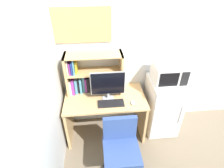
# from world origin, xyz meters

# --- Properties ---
(wall_back) EXTENTS (6.40, 0.04, 2.60)m
(wall_back) POSITION_xyz_m (0.40, 0.02, 1.30)
(wall_back) COLOR silver
(wall_back) RESTS_ON ground_plane
(wall_left) EXTENTS (0.04, 4.40, 2.60)m
(wall_left) POSITION_xyz_m (-1.62, -1.60, 1.30)
(wall_left) COLOR silver
(wall_left) RESTS_ON ground_plane
(desk) EXTENTS (1.19, 0.67, 0.75)m
(desk) POSITION_xyz_m (-0.96, -0.33, 0.52)
(desk) COLOR tan
(desk) RESTS_ON ground_plane
(hutch_bookshelf) EXTENTS (0.82, 0.29, 0.61)m
(hutch_bookshelf) POSITION_xyz_m (-1.22, -0.13, 1.03)
(hutch_bookshelf) COLOR tan
(hutch_bookshelf) RESTS_ON desk
(monitor) EXTENTS (0.48, 0.18, 0.44)m
(monitor) POSITION_xyz_m (-0.91, -0.37, 0.99)
(monitor) COLOR #B7B7BC
(monitor) RESTS_ON desk
(keyboard) EXTENTS (0.37, 0.16, 0.02)m
(keyboard) POSITION_xyz_m (-0.88, -0.50, 0.76)
(keyboard) COLOR black
(keyboard) RESTS_ON desk
(computer_mouse) EXTENTS (0.07, 0.09, 0.03)m
(computer_mouse) POSITION_xyz_m (-0.58, -0.51, 0.76)
(computer_mouse) COLOR silver
(computer_mouse) RESTS_ON desk
(mini_fridge) EXTENTS (0.49, 0.57, 0.95)m
(mini_fridge) POSITION_xyz_m (-0.03, -0.30, 0.47)
(mini_fridge) COLOR white
(mini_fridge) RESTS_ON ground_plane
(microwave) EXTENTS (0.44, 0.36, 0.27)m
(microwave) POSITION_xyz_m (-0.03, -0.30, 1.08)
(microwave) COLOR silver
(microwave) RESTS_ON mini_fridge
(desk_chair) EXTENTS (0.52, 0.52, 0.83)m
(desk_chair) POSITION_xyz_m (-0.81, -1.01, 0.37)
(desk_chair) COLOR black
(desk_chair) RESTS_ON ground_plane
(wall_corkboard) EXTENTS (0.80, 0.02, 0.46)m
(wall_corkboard) POSITION_xyz_m (-1.23, -0.01, 1.71)
(wall_corkboard) COLOR tan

